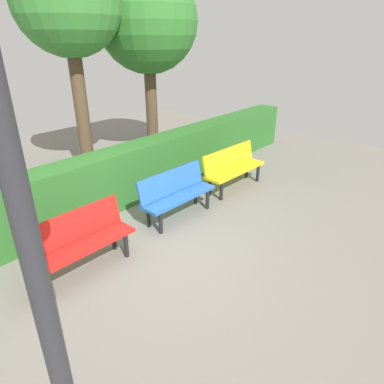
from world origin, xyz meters
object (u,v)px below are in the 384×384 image
at_px(bench_yellow, 233,166).
at_px(bench_red, 79,240).
at_px(bench_blue, 176,192).
at_px(tree_near, 147,22).
at_px(tree_mid, 67,3).
at_px(lamp_post, 10,165).

height_order(bench_yellow, bench_red, same).
xyz_separation_m(bench_yellow, bench_red, (3.75, 0.02, -0.00)).
bearing_deg(bench_blue, bench_yellow, -178.85).
relative_size(tree_near, tree_mid, 0.96).
bearing_deg(bench_red, lamp_post, 58.26).
bearing_deg(lamp_post, tree_mid, -124.68).
distance_m(bench_blue, lamp_post, 4.62).
height_order(bench_red, lamp_post, lamp_post).
bearing_deg(bench_red, bench_blue, -177.35).
relative_size(bench_yellow, bench_blue, 1.08).
xyz_separation_m(bench_blue, tree_mid, (-0.19, -3.00, 3.11)).
bearing_deg(bench_yellow, tree_near, -95.48).
xyz_separation_m(tree_near, tree_mid, (1.96, -0.16, 0.29)).
relative_size(bench_red, tree_near, 0.33).
relative_size(bench_red, tree_mid, 0.32).
xyz_separation_m(bench_blue, bench_red, (2.01, 0.04, -0.00)).
bearing_deg(bench_blue, bench_red, 3.33).
xyz_separation_m(bench_red, tree_near, (-4.15, -2.89, 2.82)).
relative_size(bench_blue, tree_near, 0.34).
height_order(bench_yellow, bench_blue, same).
distance_m(bench_blue, bench_red, 2.01).
xyz_separation_m(bench_yellow, tree_near, (-0.41, -2.87, 2.81)).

